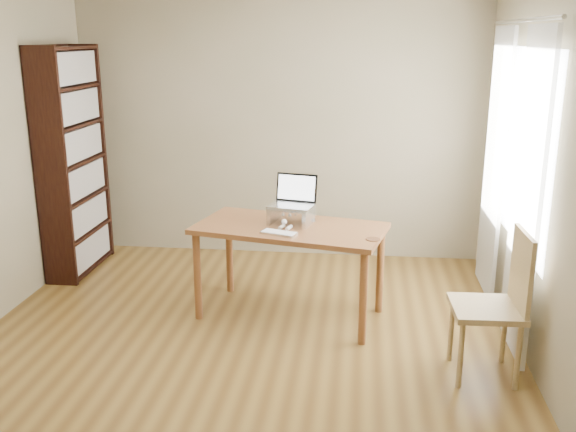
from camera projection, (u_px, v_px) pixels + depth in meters
The scene contains 10 objects.
room at pixel (239, 175), 4.19m from camera, with size 4.04×4.54×2.64m.
bookshelf at pixel (73, 162), 5.94m from camera, with size 0.30×0.90×2.10m.
curtains at pixel (509, 176), 4.77m from camera, with size 0.03×1.90×2.25m.
desk at pixel (290, 237), 5.01m from camera, with size 1.57×1.03×0.75m.
laptop_stand at pixel (291, 213), 5.04m from camera, with size 0.32×0.25×0.13m.
laptop at pixel (292, 198), 5.06m from camera, with size 0.38×0.35×0.24m.
keyboard at pixel (279, 233), 4.78m from camera, with size 0.29×0.20×0.02m.
coaster at pixel (373, 239), 4.65m from camera, with size 0.10×0.10×0.01m, color brown.
cat at pixel (294, 215), 5.07m from camera, with size 0.23×0.47×0.14m.
chair at pixel (500, 300), 4.12m from camera, with size 0.46×0.46×1.00m.
Camera 1 is at (0.82, -4.03, 2.18)m, focal length 40.00 mm.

